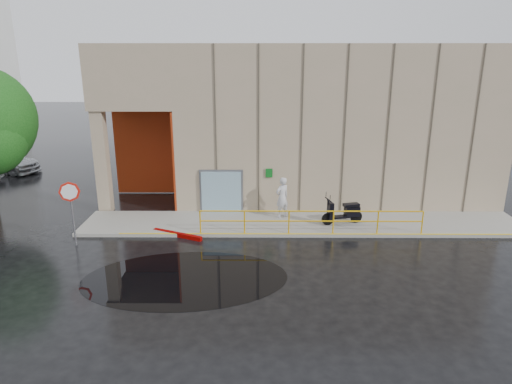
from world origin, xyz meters
TOP-DOWN VIEW (x-y plane):
  - ground at (0.00, 0.00)m, footprint 120.00×120.00m
  - sidewalk at (4.00, 4.50)m, footprint 20.00×3.00m
  - building at (5.10, 10.98)m, footprint 20.00×10.17m
  - guardrail at (4.25, 3.15)m, footprint 9.56×0.06m
  - person at (3.10, 5.19)m, footprint 0.84×0.79m
  - scooter at (5.81, 4.32)m, footprint 1.97×1.03m
  - stop_sign at (-5.50, 2.11)m, footprint 0.80×0.27m
  - red_curb at (-1.50, 3.10)m, footprint 2.25×1.18m
  - puddle at (-0.57, -0.72)m, footprint 7.52×4.97m
  - car_c at (-15.00, 14.24)m, footprint 5.38×3.16m

SIDE VIEW (x-z plane):
  - ground at x=0.00m, z-range 0.00..0.00m
  - puddle at x=-0.57m, z-range 0.00..0.01m
  - sidewalk at x=4.00m, z-range 0.00..0.15m
  - red_curb at x=-1.50m, z-range 0.00..0.18m
  - guardrail at x=4.25m, z-range 0.16..1.19m
  - car_c at x=-15.00m, z-range 0.00..1.46m
  - scooter at x=5.81m, z-range 0.26..1.75m
  - person at x=3.10m, z-range 0.15..2.08m
  - stop_sign at x=-5.50m, z-range 0.61..3.34m
  - building at x=5.10m, z-range 0.21..8.21m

